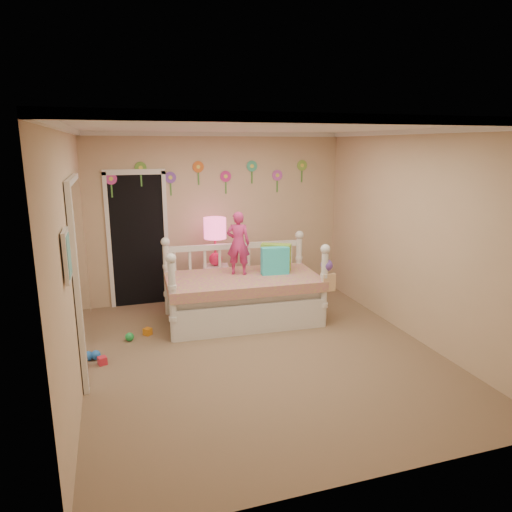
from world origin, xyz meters
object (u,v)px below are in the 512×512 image
object	(u,v)px
child	(238,243)
nightstand	(216,285)
daybed	(243,281)
table_lamp	(215,234)

from	to	relation	value
child	nightstand	distance (m)	1.00
daybed	nightstand	size ratio (longest dim) A/B	3.37
child	table_lamp	size ratio (longest dim) A/B	1.22
nightstand	child	bearing A→B (deg)	-62.55
child	nightstand	xyz separation A→B (m)	(-0.19, 0.60, -0.77)
child	nightstand	size ratio (longest dim) A/B	1.41
child	table_lamp	distance (m)	0.63
daybed	nightstand	distance (m)	0.80
child	nightstand	bearing A→B (deg)	-48.92
nightstand	table_lamp	xyz separation A→B (m)	(0.00, 0.00, 0.80)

